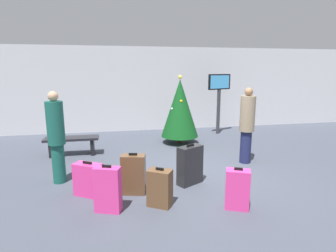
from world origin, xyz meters
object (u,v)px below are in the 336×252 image
at_px(waiting_bench, 72,142).
at_px(suitcase_1, 160,188).
at_px(suitcase_4, 190,165).
at_px(suitcase_5, 133,174).
at_px(holiday_tree, 180,108).
at_px(suitcase_0, 108,190).
at_px(suitcase_3, 88,180).
at_px(suitcase_2, 237,189).
at_px(flight_info_kiosk, 219,92).
at_px(traveller_0, 56,135).
at_px(traveller_1, 247,124).

xyz_separation_m(waiting_bench, suitcase_1, (1.80, -3.13, -0.05)).
height_order(suitcase_4, suitcase_5, suitcase_4).
distance_m(holiday_tree, suitcase_0, 4.39).
distance_m(waiting_bench, suitcase_3, 2.59).
distance_m(suitcase_0, suitcase_3, 0.73).
bearing_deg(suitcase_0, waiting_bench, 107.16).
relative_size(suitcase_0, suitcase_2, 1.11).
distance_m(flight_info_kiosk, suitcase_1, 5.66).
xyz_separation_m(suitcase_1, suitcase_4, (0.72, 0.76, 0.07)).
bearing_deg(suitcase_4, traveller_0, 167.24).
bearing_deg(suitcase_2, suitcase_1, 164.78).
bearing_deg(suitcase_3, holiday_tree, 52.51).
bearing_deg(holiday_tree, waiting_bench, -167.91).
bearing_deg(suitcase_5, suitcase_2, -28.85).
height_order(traveller_0, suitcase_1, traveller_0).
distance_m(suitcase_3, suitcase_5, 0.80).
relative_size(waiting_bench, suitcase_2, 1.97).
bearing_deg(traveller_1, suitcase_3, -162.82).
relative_size(traveller_0, suitcase_4, 2.26).
xyz_separation_m(holiday_tree, traveller_1, (1.12, -2.07, -0.12)).
xyz_separation_m(flight_info_kiosk, suitcase_0, (-3.69, -4.77, -1.08)).
xyz_separation_m(suitcase_4, suitcase_5, (-1.11, -0.21, -0.02)).
height_order(holiday_tree, suitcase_2, holiday_tree).
bearing_deg(suitcase_3, traveller_0, 130.82).
height_order(flight_info_kiosk, suitcase_2, flight_info_kiosk).
bearing_deg(suitcase_5, suitcase_1, -54.79).
distance_m(flight_info_kiosk, suitcase_5, 5.42).
height_order(holiday_tree, suitcase_0, holiday_tree).
xyz_separation_m(suitcase_0, suitcase_1, (0.83, 0.02, -0.06)).
xyz_separation_m(traveller_1, suitcase_5, (-2.76, -1.17, -0.59)).
bearing_deg(suitcase_1, waiting_bench, 119.93).
distance_m(traveller_1, suitcase_0, 3.69).
height_order(flight_info_kiosk, suitcase_3, flight_info_kiosk).
distance_m(flight_info_kiosk, traveller_1, 3.11).
height_order(traveller_1, suitcase_0, traveller_1).
bearing_deg(flight_info_kiosk, suitcase_3, -134.36).
relative_size(holiday_tree, flight_info_kiosk, 1.00).
bearing_deg(suitcase_0, traveller_0, 125.57).
relative_size(waiting_bench, traveller_0, 0.75).
distance_m(flight_info_kiosk, waiting_bench, 5.06).
relative_size(holiday_tree, traveller_0, 1.13).
height_order(suitcase_1, suitcase_4, suitcase_4).
bearing_deg(holiday_tree, suitcase_5, -116.84).
bearing_deg(suitcase_0, traveller_1, 28.49).
xyz_separation_m(traveller_1, suitcase_0, (-3.20, -1.74, -0.59)).
height_order(traveller_1, suitcase_5, traveller_1).
bearing_deg(traveller_1, flight_info_kiosk, 80.84).
bearing_deg(suitcase_4, waiting_bench, 136.86).
distance_m(waiting_bench, suitcase_4, 3.46).
relative_size(suitcase_3, suitcase_5, 0.83).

